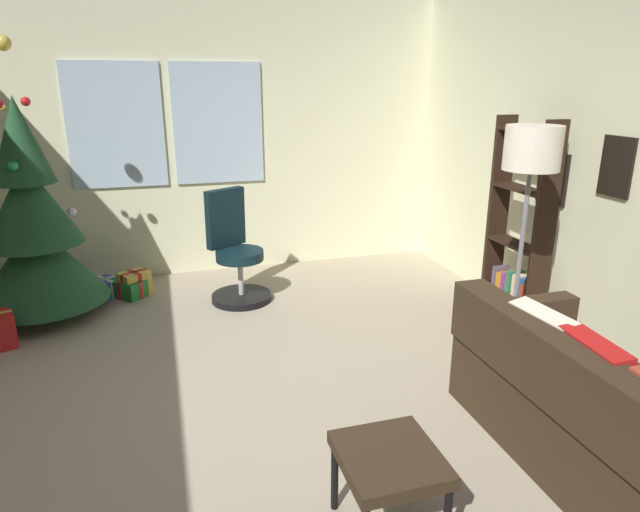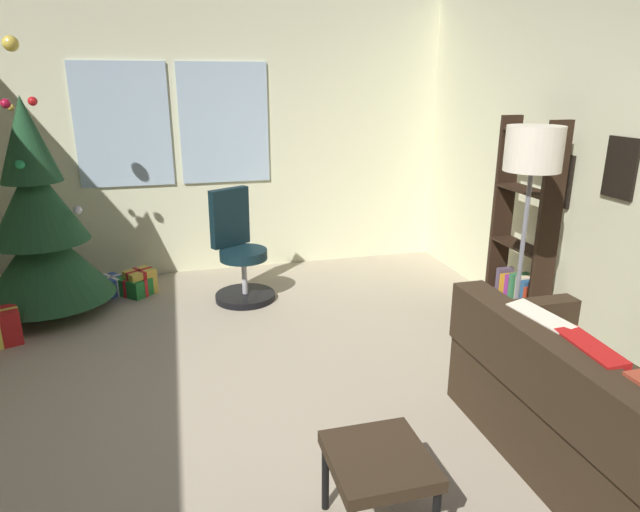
{
  "view_description": "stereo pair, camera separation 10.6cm",
  "coord_description": "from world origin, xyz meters",
  "px_view_note": "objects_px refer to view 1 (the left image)",
  "views": [
    {
      "loc": [
        -0.49,
        -2.65,
        1.97
      ],
      "look_at": [
        0.55,
        0.89,
        0.79
      ],
      "focal_mm": 30.68,
      "sensor_mm": 36.0,
      "label": 1
    },
    {
      "loc": [
        -0.39,
        -2.68,
        1.97
      ],
      "look_at": [
        0.55,
        0.89,
        0.79
      ],
      "focal_mm": 30.68,
      "sensor_mm": 36.0,
      "label": 2
    }
  ],
  "objects_px": {
    "footstool": "(389,464)",
    "floor_lamp": "(531,167)",
    "gift_box_green": "(129,288)",
    "gift_box_blue": "(106,287)",
    "bookshelf": "(518,239)",
    "gift_box_gold": "(135,284)",
    "holiday_tree": "(34,231)",
    "office_chair": "(236,259)"
  },
  "relations": [
    {
      "from": "gift_box_gold",
      "to": "gift_box_blue",
      "type": "xyz_separation_m",
      "value": [
        -0.27,
        0.08,
        -0.04
      ]
    },
    {
      "from": "footstool",
      "to": "floor_lamp",
      "type": "relative_size",
      "value": 0.27
    },
    {
      "from": "gift_box_green",
      "to": "bookshelf",
      "type": "height_order",
      "value": "bookshelf"
    },
    {
      "from": "gift_box_blue",
      "to": "office_chair",
      "type": "xyz_separation_m",
      "value": [
        1.2,
        -0.44,
        0.32
      ]
    },
    {
      "from": "holiday_tree",
      "to": "office_chair",
      "type": "relative_size",
      "value": 2.22
    },
    {
      "from": "gift_box_green",
      "to": "footstool",
      "type": "bearing_deg",
      "value": -69.91
    },
    {
      "from": "footstool",
      "to": "floor_lamp",
      "type": "bearing_deg",
      "value": 38.33
    },
    {
      "from": "holiday_tree",
      "to": "gift_box_gold",
      "type": "xyz_separation_m",
      "value": [
        0.73,
        0.31,
        -0.66
      ]
    },
    {
      "from": "bookshelf",
      "to": "office_chair",
      "type": "bearing_deg",
      "value": 149.98
    },
    {
      "from": "holiday_tree",
      "to": "gift_box_gold",
      "type": "height_order",
      "value": "holiday_tree"
    },
    {
      "from": "footstool",
      "to": "holiday_tree",
      "type": "height_order",
      "value": "holiday_tree"
    },
    {
      "from": "gift_box_green",
      "to": "bookshelf",
      "type": "xyz_separation_m",
      "value": [
        3.12,
        -1.59,
        0.67
      ]
    },
    {
      "from": "gift_box_gold",
      "to": "floor_lamp",
      "type": "bearing_deg",
      "value": -41.3
    },
    {
      "from": "office_chair",
      "to": "floor_lamp",
      "type": "bearing_deg",
      "value": -49.13
    },
    {
      "from": "gift_box_blue",
      "to": "floor_lamp",
      "type": "relative_size",
      "value": 0.19
    },
    {
      "from": "office_chair",
      "to": "gift_box_gold",
      "type": "bearing_deg",
      "value": 158.78
    },
    {
      "from": "footstool",
      "to": "gift_box_gold",
      "type": "height_order",
      "value": "footstool"
    },
    {
      "from": "gift_box_green",
      "to": "floor_lamp",
      "type": "xyz_separation_m",
      "value": [
        2.64,
        -2.27,
        1.37
      ]
    },
    {
      "from": "footstool",
      "to": "gift_box_gold",
      "type": "distance_m",
      "value": 3.59
    },
    {
      "from": "office_chair",
      "to": "floor_lamp",
      "type": "relative_size",
      "value": 0.61
    },
    {
      "from": "gift_box_gold",
      "to": "office_chair",
      "type": "height_order",
      "value": "office_chair"
    },
    {
      "from": "gift_box_green",
      "to": "gift_box_blue",
      "type": "xyz_separation_m",
      "value": [
        -0.22,
        0.08,
        -0.0
      ]
    },
    {
      "from": "holiday_tree",
      "to": "gift_box_blue",
      "type": "distance_m",
      "value": 0.92
    },
    {
      "from": "gift_box_blue",
      "to": "bookshelf",
      "type": "xyz_separation_m",
      "value": [
        3.34,
        -1.67,
        0.67
      ]
    },
    {
      "from": "gift_box_green",
      "to": "gift_box_gold",
      "type": "height_order",
      "value": "gift_box_gold"
    },
    {
      "from": "bookshelf",
      "to": "gift_box_gold",
      "type": "bearing_deg",
      "value": 152.52
    },
    {
      "from": "holiday_tree",
      "to": "gift_box_green",
      "type": "height_order",
      "value": "holiday_tree"
    },
    {
      "from": "office_chair",
      "to": "holiday_tree",
      "type": "bearing_deg",
      "value": 178.25
    },
    {
      "from": "gift_box_green",
      "to": "office_chair",
      "type": "height_order",
      "value": "office_chair"
    },
    {
      "from": "footstool",
      "to": "office_chair",
      "type": "relative_size",
      "value": 0.45
    },
    {
      "from": "gift_box_gold",
      "to": "floor_lamp",
      "type": "xyz_separation_m",
      "value": [
        2.58,
        -2.27,
        1.33
      ]
    },
    {
      "from": "gift_box_blue",
      "to": "office_chair",
      "type": "relative_size",
      "value": 0.31
    },
    {
      "from": "gift_box_green",
      "to": "gift_box_gold",
      "type": "relative_size",
      "value": 1.22
    },
    {
      "from": "gift_box_green",
      "to": "bookshelf",
      "type": "bearing_deg",
      "value": -27.02
    },
    {
      "from": "bookshelf",
      "to": "floor_lamp",
      "type": "bearing_deg",
      "value": -125.42
    },
    {
      "from": "gift_box_green",
      "to": "floor_lamp",
      "type": "height_order",
      "value": "floor_lamp"
    },
    {
      "from": "bookshelf",
      "to": "holiday_tree",
      "type": "bearing_deg",
      "value": 161.34
    },
    {
      "from": "holiday_tree",
      "to": "gift_box_blue",
      "type": "height_order",
      "value": "holiday_tree"
    },
    {
      "from": "holiday_tree",
      "to": "gift_box_green",
      "type": "distance_m",
      "value": 1.02
    },
    {
      "from": "bookshelf",
      "to": "gift_box_green",
      "type": "bearing_deg",
      "value": 152.98
    },
    {
      "from": "holiday_tree",
      "to": "office_chair",
      "type": "bearing_deg",
      "value": -1.75
    },
    {
      "from": "gift_box_blue",
      "to": "bookshelf",
      "type": "height_order",
      "value": "bookshelf"
    }
  ]
}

